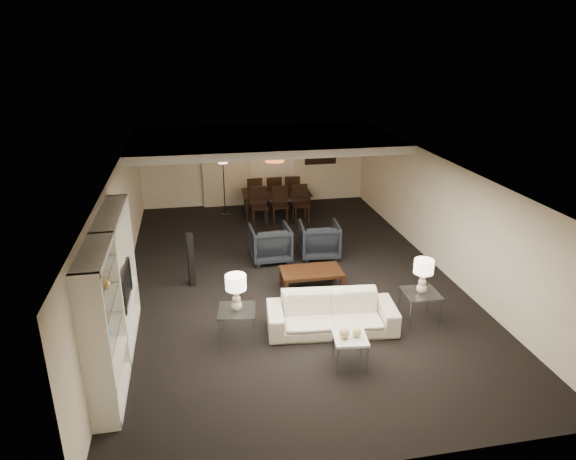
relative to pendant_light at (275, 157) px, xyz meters
The scene contains 35 objects.
floor 4.00m from the pendant_light, 94.90° to the right, with size 11.00×11.00×0.00m, color black.
ceiling 3.56m from the pendant_light, 94.90° to the right, with size 7.00×11.00×0.02m, color silver.
wall_back 2.13m from the pendant_light, 98.53° to the left, with size 7.00×0.02×2.50m, color beige.
wall_front 9.03m from the pendant_light, 91.91° to the right, with size 7.00×0.02×2.50m, color beige.
wall_left 5.21m from the pendant_light, 137.35° to the right, with size 0.02×11.00×2.50m, color beige.
wall_right 4.79m from the pendant_light, 47.56° to the right, with size 0.02×11.00×2.50m, color beige.
ceiling_soffit 0.57m from the pendant_light, behind, with size 7.00×4.00×0.20m, color silver.
curtains 2.38m from the pendant_light, 122.01° to the left, with size 1.50×0.12×2.40m, color beige.
door 2.19m from the pendant_light, 78.52° to the left, with size 0.90×0.05×2.10m, color silver.
painting 2.69m from the pendant_light, 47.44° to the left, with size 0.95×0.04×0.65m, color #142D38.
media_unit 7.13m from the pendant_light, 120.62° to the right, with size 0.38×3.40×2.35m, color white, non-canonical shape.
pendant_light is the anchor object (origin of this frame).
sofa 6.06m from the pendant_light, 89.50° to the right, with size 2.31×0.90×0.67m, color beige.
coffee_table 4.57m from the pendant_light, 89.31° to the right, with size 1.27×0.74×0.45m, color black, non-canonical shape.
armchair_left 3.00m from the pendant_light, 102.16° to the right, with size 0.92×0.94×0.86m, color black.
armchair_right 3.02m from the pendant_light, 75.67° to the right, with size 0.92×0.94×0.86m, color black.
side_table_left 6.29m from the pendant_light, 105.75° to the right, with size 0.63×0.63×0.59m, color white, non-canonical shape.
side_table_right 6.32m from the pendant_light, 73.33° to the right, with size 0.63×0.63×0.59m, color silver, non-canonical shape.
table_lamp_left 6.16m from the pendant_light, 105.75° to the right, with size 0.36×0.36×0.65m, color beige, non-canonical shape.
table_lamp_right 6.19m from the pendant_light, 73.33° to the right, with size 0.36×0.36×0.65m, color beige, non-canonical shape.
marble_table 7.14m from the pendant_light, 89.58° to the right, with size 0.53×0.53×0.53m, color silver, non-canonical shape.
gold_gourd_a 7.07m from the pendant_light, 90.40° to the right, with size 0.17×0.17×0.17m, color #E4C678.
gold_gourd_b 7.07m from the pendant_light, 88.75° to the right, with size 0.15×0.15×0.15m, color #E6C07A.
television 6.59m from the pendant_light, 123.23° to the right, with size 0.14×1.05×0.60m, color black.
vase_blue 7.97m from the pendant_light, 117.06° to the right, with size 0.18×0.18×0.19m, color #2552A3.
vase_amber 7.50m from the pendant_light, 118.80° to the right, with size 0.16×0.16×0.17m, color #C08940.
floor_speaker 4.48m from the pendant_light, 124.10° to the right, with size 0.13×0.13×1.19m, color black.
dining_table 1.72m from the pendant_light, 77.55° to the left, with size 2.01×1.12×0.71m, color black.
chair_nl 1.47m from the pendant_light, behind, with size 0.48×0.48×1.05m, color black, non-canonical shape.
chair_nm 1.41m from the pendant_light, 13.48° to the left, with size 0.48×0.48×1.05m, color black, non-canonical shape.
chair_nr 1.59m from the pendant_light, ahead, with size 0.48×0.48×1.05m, color black, non-canonical shape.
chair_fl 1.98m from the pendant_light, 108.55° to the left, with size 0.48×0.48×1.05m, color black, non-canonical shape.
chair_fm 1.94m from the pendant_light, 83.53° to the left, with size 0.48×0.48×1.05m, color black, non-canonical shape.
chair_fr 2.07m from the pendant_light, 60.65° to the left, with size 0.48×0.48×1.05m, color black, non-canonical shape.
floor_lamp 1.96m from the pendant_light, 143.97° to the left, with size 0.26×0.26×1.83m, color black, non-canonical shape.
Camera 1 is at (-1.95, -10.17, 4.99)m, focal length 32.00 mm.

